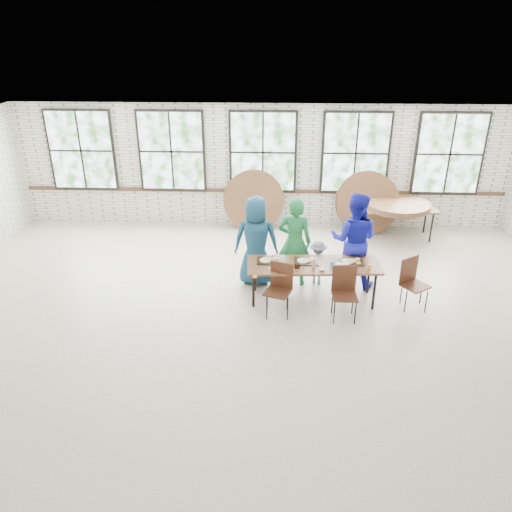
{
  "coord_description": "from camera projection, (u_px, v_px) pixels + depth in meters",
  "views": [
    {
      "loc": [
        0.32,
        -7.37,
        4.77
      ],
      "look_at": [
        0.0,
        0.4,
        1.05
      ],
      "focal_mm": 35.0,
      "sensor_mm": 36.0,
      "label": 1
    }
  ],
  "objects": [
    {
      "name": "adult_teal",
      "position": [
        256.0,
        241.0,
        9.6
      ],
      "size": [
        0.87,
        0.57,
        1.78
      ],
      "primitive_type": "imported",
      "rotation": [
        0.0,
        0.0,
        3.14
      ],
      "color": "navy",
      "rests_on": "ground"
    },
    {
      "name": "storage_table",
      "position": [
        397.0,
        210.0,
        11.75
      ],
      "size": [
        1.85,
        0.87,
        0.74
      ],
      "rotation": [
        0.0,
        0.0,
        0.07
      ],
      "color": "brown",
      "rests_on": "ground"
    },
    {
      "name": "round_tops_stacked",
      "position": [
        398.0,
        205.0,
        11.7
      ],
      "size": [
        1.5,
        1.5,
        0.13
      ],
      "color": "brown",
      "rests_on": "storage_table"
    },
    {
      "name": "tabletop_clutter",
      "position": [
        318.0,
        264.0,
        8.99
      ],
      "size": [
        2.03,
        0.57,
        0.11
      ],
      "color": "black",
      "rests_on": "dining_table"
    },
    {
      "name": "dining_table",
      "position": [
        313.0,
        267.0,
        9.06
      ],
      "size": [
        2.44,
        0.93,
        0.74
      ],
      "rotation": [
        0.0,
        0.0,
        0.05
      ],
      "color": "brown",
      "rests_on": "ground"
    },
    {
      "name": "chair_spare",
      "position": [
        412.0,
        278.0,
        8.92
      ],
      "size": [
        0.58,
        0.57,
        0.95
      ],
      "rotation": [
        0.0,
        0.0,
        0.62
      ],
      "color": "#452517",
      "rests_on": "ground"
    },
    {
      "name": "room",
      "position": [
        263.0,
        154.0,
        11.93
      ],
      "size": [
        12.0,
        12.0,
        12.0
      ],
      "color": "beige",
      "rests_on": "ground"
    },
    {
      "name": "chair_near_right",
      "position": [
        344.0,
        288.0,
        8.61
      ],
      "size": [
        0.43,
        0.41,
        0.95
      ],
      "rotation": [
        0.0,
        0.0,
        0.02
      ],
      "color": "#452517",
      "rests_on": "ground"
    },
    {
      "name": "chair_near_left",
      "position": [
        280.0,
        284.0,
        8.72
      ],
      "size": [
        0.54,
        0.53,
        0.95
      ],
      "rotation": [
        0.0,
        0.0,
        -0.38
      ],
      "color": "#452517",
      "rests_on": "ground"
    },
    {
      "name": "toddler",
      "position": [
        318.0,
        263.0,
        9.74
      ],
      "size": [
        0.64,
        0.45,
        0.9
      ],
      "primitive_type": "imported",
      "rotation": [
        0.0,
        0.0,
        2.94
      ],
      "color": "#151A44",
      "rests_on": "ground"
    },
    {
      "name": "adult_blue",
      "position": [
        354.0,
        240.0,
        9.51
      ],
      "size": [
        1.07,
        0.93,
        1.88
      ],
      "primitive_type": "imported",
      "rotation": [
        0.0,
        0.0,
        2.88
      ],
      "color": "#191DB0",
      "rests_on": "ground"
    },
    {
      "name": "adult_green",
      "position": [
        295.0,
        242.0,
        9.57
      ],
      "size": [
        0.71,
        0.53,
        1.78
      ],
      "primitive_type": "imported",
      "rotation": [
        0.0,
        0.0,
        2.97
      ],
      "color": "#1F753C",
      "rests_on": "ground"
    },
    {
      "name": "round_tops_leaning",
      "position": [
        329.0,
        202.0,
        12.09
      ],
      "size": [
        4.27,
        0.45,
        1.49
      ],
      "color": "brown",
      "rests_on": "ground"
    }
  ]
}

